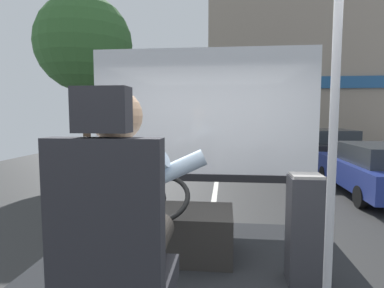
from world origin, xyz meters
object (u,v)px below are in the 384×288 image
Objects in this scene: bus_driver at (123,207)px; fare_box at (305,229)px; driver_seat at (115,262)px; handrail_pole at (332,157)px; parked_car_white at (282,131)px; parked_car_black at (326,146)px; parked_car_green at (290,135)px; steering_console at (169,231)px; parked_car_blue at (379,169)px.

bus_driver is 1.42m from fare_box.
driver_seat is 1.18m from handrail_pole.
fare_box is 0.20× the size of parked_car_white.
parked_car_white is (4.55, 22.18, -0.74)m from bus_driver.
fare_box is 10.88m from parked_car_black.
parked_car_black is at bearing 72.39° from fare_box.
parked_car_white reaches higher than parked_car_green.
driver_seat is 1.54× the size of bus_driver.
parked_car_white is (0.20, 10.96, 0.04)m from parked_car_black.
steering_console is 16.85m from parked_car_green.
steering_console is at bearing -102.22° from parked_car_white.
parked_car_black is at bearing -88.70° from parked_car_green.
bus_driver is 12.06m from parked_car_black.
driver_seat is at bearing -159.94° from handrail_pole.
driver_seat is at bearing -90.00° from bus_driver.
handrail_pole reaches higher than bus_driver.
bus_driver is (-0.00, 0.13, 0.21)m from driver_seat.
handrail_pole is at bearing -99.11° from parked_car_white.
steering_console is 10.94m from parked_car_black.
bus_driver is 1.08× the size of fare_box.
handrail_pole reaches higher than driver_seat.
parked_car_black reaches higher than parked_car_blue.
handrail_pole is at bearing 20.06° from driver_seat.
handrail_pole is at bearing -100.42° from parked_car_green.
steering_console is 1.38× the size of fare_box.
parked_car_black is at bearing 69.05° from driver_seat.
parked_car_white is at bearing 80.71° from fare_box.
driver_seat is 7.77m from parked_car_blue.
parked_car_white is at bearing 85.80° from parked_car_green.
parked_car_white is at bearing 88.42° from parked_car_blue.
parked_car_green is (4.20, 16.32, -0.19)m from steering_console.
fare_box is at bearing 39.16° from bus_driver.
driver_seat reaches higher than fare_box.
parked_car_black is at bearing 66.58° from steering_console.
bus_driver is at bearing -111.18° from parked_car_black.
driver_seat is 0.66× the size of handrail_pole.
parked_car_black is 1.01× the size of parked_car_white.
steering_console is 0.55× the size of handrail_pole.
parked_car_white is at bearing 77.78° from steering_console.
fare_box is at bearing -99.29° from parked_car_white.
handrail_pole is 6.99m from parked_car_blue.
parked_car_black is (4.35, 10.04, -0.22)m from steering_console.
parked_car_green is at bearing -94.20° from parked_car_white.
bus_driver is at bearing -103.51° from parked_car_green.
parked_car_blue is at bearing 57.38° from bus_driver.
parked_car_blue is (4.11, 6.56, -0.64)m from driver_seat.
handrail_pole reaches higher than parked_car_blue.
driver_seat is 0.32× the size of parked_car_black.
bus_driver is 0.21× the size of parked_car_white.
driver_seat reaches higher than parked_car_black.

